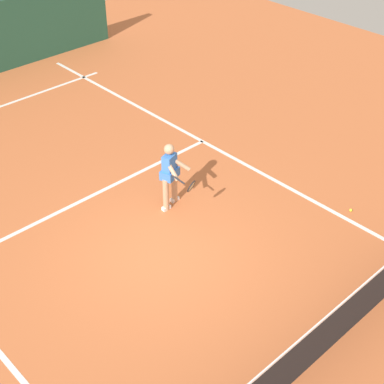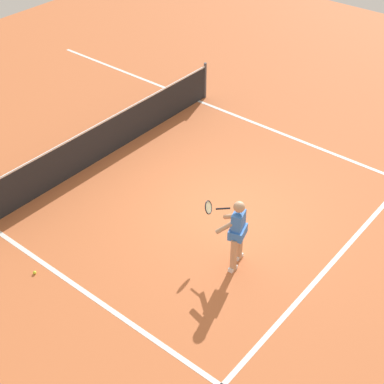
# 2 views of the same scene
# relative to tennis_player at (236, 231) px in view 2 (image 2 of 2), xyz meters

# --- Properties ---
(ground_plane) EXTENTS (26.95, 26.95, 0.00)m
(ground_plane) POSITION_rel_tennis_player_xyz_m (1.16, 1.04, -0.85)
(ground_plane) COLOR #C66638
(service_line_marking) EXTENTS (7.14, 0.10, 0.01)m
(service_line_marking) POSITION_rel_tennis_player_xyz_m (1.16, -1.50, -0.84)
(service_line_marking) COLOR white
(service_line_marking) RESTS_ON ground
(sideline_left_marking) EXTENTS (0.10, 18.73, 0.01)m
(sideline_left_marking) POSITION_rel_tennis_player_xyz_m (-2.41, 1.04, -0.84)
(sideline_left_marking) COLOR white
(sideline_left_marking) RESTS_ON ground
(sideline_right_marking) EXTENTS (0.10, 18.73, 0.01)m
(sideline_right_marking) POSITION_rel_tennis_player_xyz_m (4.74, 1.04, -0.84)
(sideline_right_marking) COLOR white
(sideline_right_marking) RESTS_ON ground
(court_net) EXTENTS (7.82, 0.08, 1.07)m
(court_net) POSITION_rel_tennis_player_xyz_m (1.16, 4.72, -0.34)
(court_net) COLOR #4C4C51
(court_net) RESTS_ON ground
(tennis_player) EXTENTS (0.65, 1.08, 1.55)m
(tennis_player) POSITION_rel_tennis_player_xyz_m (0.00, 0.00, 0.00)
(tennis_player) COLOR tan
(tennis_player) RESTS_ON ground
(tennis_ball_near) EXTENTS (0.07, 0.07, 0.07)m
(tennis_ball_near) POSITION_rel_tennis_player_xyz_m (-2.69, 2.82, -0.81)
(tennis_ball_near) COLOR #D1E533
(tennis_ball_near) RESTS_ON ground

